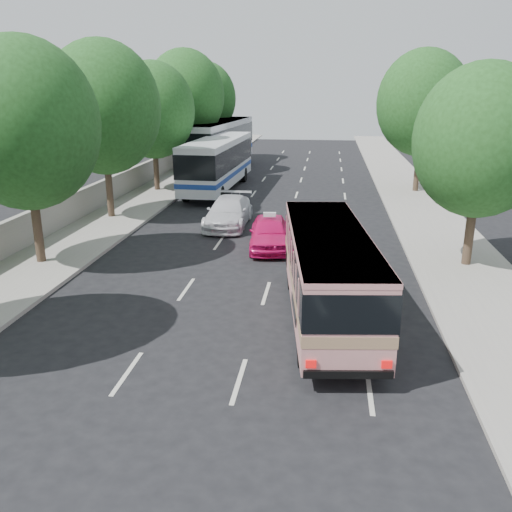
% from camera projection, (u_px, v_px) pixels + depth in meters
% --- Properties ---
extents(ground, '(120.00, 120.00, 0.00)m').
position_uv_depth(ground, '(216.00, 342.00, 15.50)').
color(ground, black).
rests_on(ground, ground).
extents(sidewalk_left, '(4.00, 90.00, 0.15)m').
position_uv_depth(sidewalk_left, '(150.00, 196.00, 35.43)').
color(sidewalk_left, '#9E998E').
rests_on(sidewalk_left, ground).
extents(sidewalk_right, '(4.00, 90.00, 0.12)m').
position_uv_depth(sidewalk_right, '(416.00, 203.00, 33.32)').
color(sidewalk_right, '#9E998E').
rests_on(sidewalk_right, ground).
extents(low_wall, '(0.30, 90.00, 1.50)m').
position_uv_depth(low_wall, '(122.00, 183.00, 35.41)').
color(low_wall, '#9E998E').
rests_on(low_wall, sidewalk_left).
extents(tree_left_b, '(5.70, 5.70, 8.88)m').
position_uv_depth(tree_left_b, '(25.00, 119.00, 20.40)').
color(tree_left_b, '#38281E').
rests_on(tree_left_b, ground).
extents(tree_left_c, '(6.00, 6.00, 9.35)m').
position_uv_depth(tree_left_c, '(103.00, 103.00, 27.89)').
color(tree_left_c, '#38281E').
rests_on(tree_left_c, ground).
extents(tree_left_d, '(5.52, 5.52, 8.60)m').
position_uv_depth(tree_left_d, '(154.00, 107.00, 35.59)').
color(tree_left_d, '#38281E').
rests_on(tree_left_d, ground).
extents(tree_left_e, '(6.30, 6.30, 9.82)m').
position_uv_depth(tree_left_e, '(185.00, 93.00, 42.90)').
color(tree_left_e, '#38281E').
rests_on(tree_left_e, ground).
extents(tree_left_f, '(5.88, 5.88, 9.16)m').
position_uv_depth(tree_left_f, '(205.00, 96.00, 50.61)').
color(tree_left_f, '#38281E').
rests_on(tree_left_f, ground).
extents(tree_right_near, '(5.10, 5.10, 7.95)m').
position_uv_depth(tree_right_near, '(484.00, 136.00, 20.34)').
color(tree_right_near, '#38281E').
rests_on(tree_right_near, ground).
extents(tree_right_far, '(6.00, 6.00, 9.35)m').
position_uv_depth(tree_right_far, '(425.00, 99.00, 35.14)').
color(tree_right_far, '#38281E').
rests_on(tree_right_far, ground).
extents(pink_bus, '(3.29, 9.06, 2.82)m').
position_uv_depth(pink_bus, '(328.00, 266.00, 16.54)').
color(pink_bus, '#D08786').
rests_on(pink_bus, ground).
extents(pink_taxi, '(2.15, 4.45, 1.47)m').
position_uv_depth(pink_taxi, '(269.00, 232.00, 24.20)').
color(pink_taxi, '#DF1366').
rests_on(pink_taxi, ground).
extents(white_pickup, '(2.06, 5.06, 1.47)m').
position_uv_depth(white_pickup, '(229.00, 212.00, 28.04)').
color(white_pickup, silver).
rests_on(white_pickup, ground).
extents(tour_coach_front, '(2.97, 11.89, 3.53)m').
position_uv_depth(tour_coach_front, '(218.00, 160.00, 37.09)').
color(tour_coach_front, silver).
rests_on(tour_coach_front, ground).
extents(tour_coach_rear, '(4.03, 14.00, 4.14)m').
position_uv_depth(tour_coach_rear, '(218.00, 141.00, 45.62)').
color(tour_coach_rear, silver).
rests_on(tour_coach_rear, ground).
extents(taxi_roof_sign, '(0.57, 0.23, 0.18)m').
position_uv_depth(taxi_roof_sign, '(270.00, 214.00, 23.95)').
color(taxi_roof_sign, silver).
rests_on(taxi_roof_sign, pink_taxi).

